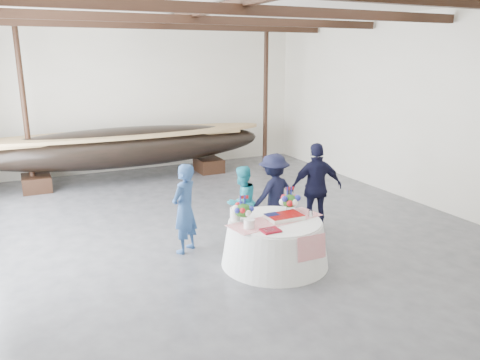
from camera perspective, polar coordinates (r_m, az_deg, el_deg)
name	(u,v)px	position (r m, az deg, el deg)	size (l,w,h in m)	color
floor	(224,227)	(9.94, -2.02, -5.70)	(10.00, 12.00, 0.01)	#3D3D42
wall_back	(146,97)	(15.05, -11.38, 9.91)	(10.00, 0.02, 4.50)	silver
wall_right	(411,109)	(12.24, 20.12, 8.19)	(0.02, 12.00, 4.50)	silver
ceiling	(221,0)	(9.35, -2.29, 21.06)	(10.00, 12.00, 0.01)	white
pavilion_structure	(206,30)	(10.05, -4.15, 17.77)	(9.80, 11.76, 4.50)	black
longboat_display	(128,147)	(13.71, -13.55, 3.97)	(8.23, 1.65, 1.54)	black
banquet_table	(275,242)	(8.14, 4.27, -7.54)	(1.85, 1.85, 0.79)	white
tabletop_items	(268,210)	(8.04, 3.42, -3.65)	(1.77, 0.98, 0.40)	red
guest_woman_blue	(184,209)	(8.52, -6.78, -3.48)	(0.60, 0.40, 1.65)	navy
guest_woman_teal	(242,202)	(9.19, 0.21, -2.68)	(0.70, 0.54, 1.44)	teal
guest_man_left	(274,194)	(9.38, 4.13, -1.71)	(1.06, 0.61, 1.64)	black
guest_man_right	(316,188)	(9.58, 9.29, -0.92)	(1.07, 0.45, 1.83)	black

